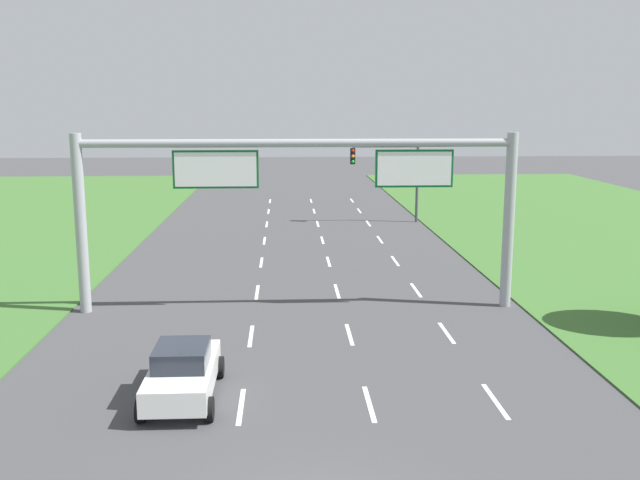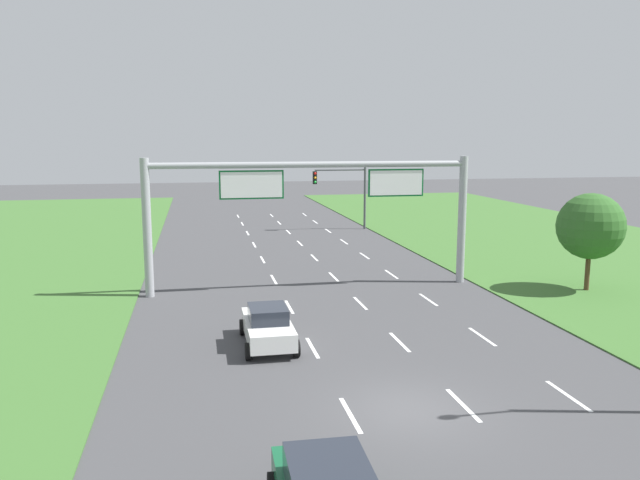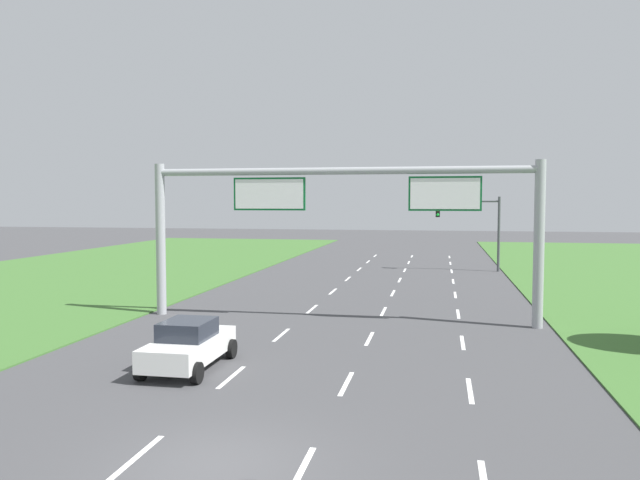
{
  "view_description": "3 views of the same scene",
  "coord_description": "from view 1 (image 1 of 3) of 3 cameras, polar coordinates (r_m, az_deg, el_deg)",
  "views": [
    {
      "loc": [
        -0.52,
        -12.21,
        8.04
      ],
      "look_at": [
        0.86,
        15.23,
        2.82
      ],
      "focal_mm": 40.0,
      "sensor_mm": 36.0,
      "label": 1
    },
    {
      "loc": [
        -5.95,
        -16.53,
        7.92
      ],
      "look_at": [
        -0.26,
        11.96,
        3.2
      ],
      "focal_mm": 35.0,
      "sensor_mm": 36.0,
      "label": 2
    },
    {
      "loc": [
        4.38,
        -11.62,
        5.32
      ],
      "look_at": [
        -0.77,
        14.99,
        3.59
      ],
      "focal_mm": 35.0,
      "sensor_mm": 36.0,
      "label": 3
    }
  ],
  "objects": [
    {
      "name": "lane_dashes_inner_right",
      "position": [
        28.47,
        1.82,
        -5.65
      ],
      "size": [
        0.14,
        68.4,
        0.01
      ],
      "color": "white",
      "rests_on": "ground_plane"
    },
    {
      "name": "sign_gantry",
      "position": [
        27.76,
        -1.55,
        4.24
      ],
      "size": [
        17.24,
        0.44,
        7.0
      ],
      "color": "#9EA0A5",
      "rests_on": "ground_plane"
    },
    {
      "name": "lane_dashes_inner_left",
      "position": [
        28.4,
        -5.27,
        -5.73
      ],
      "size": [
        0.14,
        68.4,
        0.01
      ],
      "color": "white",
      "rests_on": "ground_plane"
    },
    {
      "name": "car_lead_silver",
      "position": [
        20.41,
        -10.93,
        -10.31
      ],
      "size": [
        1.99,
        4.12,
        1.56
      ],
      "rotation": [
        0.0,
        0.0,
        -0.0
      ],
      "color": "white",
      "rests_on": "ground_plane"
    },
    {
      "name": "traffic_light_mast",
      "position": [
        49.44,
        5.6,
        5.86
      ],
      "size": [
        4.76,
        0.49,
        5.6
      ],
      "color": "#47494F",
      "rests_on": "ground_plane"
    },
    {
      "name": "lane_dashes_slip",
      "position": [
        28.96,
        8.77,
        -5.49
      ],
      "size": [
        0.14,
        68.4,
        0.01
      ],
      "color": "white",
      "rests_on": "ground_plane"
    }
  ]
}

